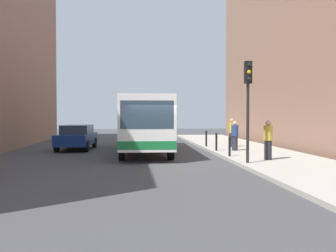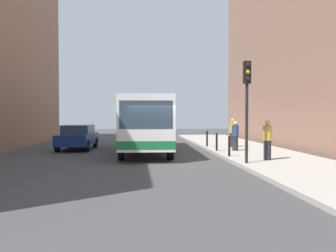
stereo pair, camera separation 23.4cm
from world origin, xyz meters
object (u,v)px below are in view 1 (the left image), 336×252
at_px(traffic_light, 248,92).
at_px(pedestrian_near_signal, 268,140).
at_px(pedestrian_far_sidewalk, 232,133).
at_px(bollard_near, 230,146).
at_px(bollard_far, 206,139).
at_px(bus, 145,121).
at_px(pedestrian_mid_sidewalk, 235,136).
at_px(bollard_mid, 216,142).
at_px(car_beside_bus, 77,137).

height_order(traffic_light, pedestrian_near_signal, traffic_light).
xyz_separation_m(pedestrian_near_signal, pedestrian_far_sidewalk, (0.17, 6.83, -0.00)).
bearing_deg(bollard_near, bollard_far, 90.00).
bearing_deg(pedestrian_far_sidewalk, traffic_light, 86.68).
relative_size(bus, pedestrian_mid_sidewalk, 6.95).
relative_size(bus, bollard_near, 11.65).
bearing_deg(bollard_near, pedestrian_mid_sidewalk, 70.61).
relative_size(traffic_light, bollard_mid, 4.32).
height_order(bollard_near, bollard_mid, same).
xyz_separation_m(traffic_light, bollard_far, (-0.10, 8.29, -2.38)).
bearing_deg(bollard_far, bollard_near, -90.00).
bearing_deg(pedestrian_far_sidewalk, pedestrian_near_signal, 95.13).
distance_m(traffic_light, bollard_near, 3.48).
height_order(bus, car_beside_bus, bus).
height_order(bollard_near, bollard_far, same).
xyz_separation_m(car_beside_bus, bollard_near, (7.83, -5.93, -0.16)).
xyz_separation_m(traffic_light, pedestrian_far_sidewalk, (1.36, 7.80, -2.00)).
distance_m(bollard_mid, pedestrian_near_signal, 4.65).
bearing_deg(pedestrian_far_sidewalk, bollard_far, -12.18).
distance_m(bus, bollard_near, 5.76).
xyz_separation_m(bollard_far, pedestrian_mid_sidewalk, (1.02, -2.85, 0.31)).
height_order(bollard_mid, pedestrian_mid_sidewalk, pedestrian_mid_sidewalk).
distance_m(traffic_light, bollard_far, 8.63).
bearing_deg(bus, pedestrian_far_sidewalk, -167.26).
distance_m(traffic_light, pedestrian_near_signal, 2.52).
height_order(pedestrian_mid_sidewalk, pedestrian_far_sidewalk, pedestrian_far_sidewalk).
relative_size(bus, car_beside_bus, 2.46).
distance_m(bollard_far, pedestrian_far_sidewalk, 1.58).
xyz_separation_m(bollard_near, pedestrian_far_sidewalk, (1.46, 5.26, 0.38)).
bearing_deg(bollard_mid, traffic_light, -88.94).
bearing_deg(pedestrian_far_sidewalk, bollard_mid, 65.09).
xyz_separation_m(bus, car_beside_bus, (-4.01, 1.77, -0.94)).
bearing_deg(bollard_mid, pedestrian_near_signal, -73.86).
distance_m(bollard_near, bollard_mid, 2.88).
bearing_deg(bollard_mid, bus, 161.39).
xyz_separation_m(pedestrian_mid_sidewalk, pedestrian_far_sidewalk, (0.44, 2.36, 0.06)).
bearing_deg(bus, bollard_far, -156.39).
distance_m(bus, pedestrian_near_signal, 7.71).
xyz_separation_m(car_beside_bus, pedestrian_near_signal, (9.11, -7.51, 0.22)).
bearing_deg(bollard_far, pedestrian_mid_sidewalk, -70.29).
xyz_separation_m(car_beside_bus, bollard_mid, (7.83, -3.06, -0.16)).
distance_m(bollard_near, pedestrian_far_sidewalk, 5.47).
relative_size(pedestrian_near_signal, pedestrian_far_sidewalk, 1.00).
bearing_deg(bollard_near, traffic_light, -87.75).
relative_size(traffic_light, pedestrian_far_sidewalk, 2.40).
xyz_separation_m(bollard_near, bollard_far, (0.00, 5.75, 0.00)).
xyz_separation_m(bollard_mid, bollard_far, (0.00, 2.88, 0.00)).
bearing_deg(bollard_near, pedestrian_near_signal, -50.68).
xyz_separation_m(pedestrian_near_signal, pedestrian_mid_sidewalk, (-0.27, 4.47, -0.07)).
relative_size(car_beside_bus, traffic_light, 1.10).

